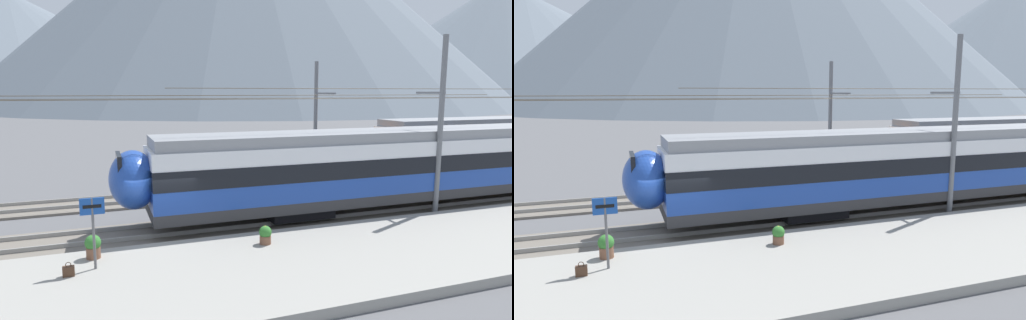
% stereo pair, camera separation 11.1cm
% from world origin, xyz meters
% --- Properties ---
extents(ground_plane, '(400.00, 400.00, 0.00)m').
position_xyz_m(ground_plane, '(0.00, 0.00, 0.00)').
color(ground_plane, '#565659').
extents(platform_slab, '(120.00, 6.26, 0.32)m').
position_xyz_m(platform_slab, '(0.00, -4.21, 0.16)').
color(platform_slab, gray).
rests_on(platform_slab, ground).
extents(track_near, '(120.00, 3.00, 0.28)m').
position_xyz_m(track_near, '(0.00, 0.80, 0.07)').
color(track_near, '#6B6359').
rests_on(track_near, ground).
extents(track_far, '(120.00, 3.00, 0.28)m').
position_xyz_m(track_far, '(0.00, 6.51, 0.07)').
color(track_far, '#6B6359').
rests_on(track_far, ground).
extents(train_near_platform, '(34.08, 3.03, 4.27)m').
position_xyz_m(train_near_platform, '(15.42, 0.80, 2.23)').
color(train_near_platform, '#2D2D30').
rests_on(train_near_platform, track_near).
extents(catenary_mast_mid, '(44.93, 1.81, 8.03)m').
position_xyz_m(catenary_mast_mid, '(12.27, -0.60, 4.14)').
color(catenary_mast_mid, slate).
rests_on(catenary_mast_mid, ground).
extents(catenary_mast_far_side, '(44.93, 2.55, 7.46)m').
position_xyz_m(catenary_mast_far_side, '(11.00, 8.59, 3.91)').
color(catenary_mast_far_side, slate).
rests_on(catenary_mast_far_side, ground).
extents(platform_sign, '(0.70, 0.08, 2.19)m').
position_xyz_m(platform_sign, '(-2.29, -2.80, 1.93)').
color(platform_sign, '#59595B').
rests_on(platform_sign, platform_slab).
extents(handbag_near_sign, '(0.32, 0.18, 0.43)m').
position_xyz_m(handbag_near_sign, '(-3.02, -3.12, 0.47)').
color(handbag_near_sign, '#472D1E').
rests_on(handbag_near_sign, platform_slab).
extents(potted_plant_platform_edge, '(0.44, 0.44, 0.65)m').
position_xyz_m(potted_plant_platform_edge, '(3.31, -2.47, 0.67)').
color(potted_plant_platform_edge, brown).
rests_on(potted_plant_platform_edge, platform_slab).
extents(potted_plant_by_shelter, '(0.51, 0.51, 0.77)m').
position_xyz_m(potted_plant_by_shelter, '(-2.35, -1.86, 0.74)').
color(potted_plant_by_shelter, brown).
rests_on(potted_plant_by_shelter, platform_slab).
extents(mountain_left_ridge, '(208.74, 208.74, 50.76)m').
position_xyz_m(mountain_left_ridge, '(-38.17, 218.90, 25.38)').
color(mountain_left_ridge, slate).
rests_on(mountain_left_ridge, ground).
extents(mountain_right_ridge, '(176.65, 176.65, 56.85)m').
position_xyz_m(mountain_right_ridge, '(176.39, 144.50, 28.43)').
color(mountain_right_ridge, slate).
rests_on(mountain_right_ridge, ground).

